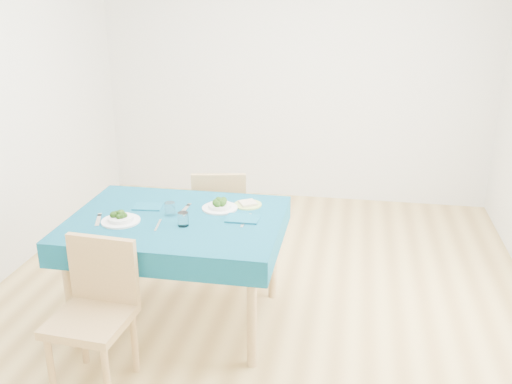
% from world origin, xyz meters
% --- Properties ---
extents(room_shell, '(4.02, 4.52, 2.73)m').
position_xyz_m(room_shell, '(0.00, 0.00, 1.35)').
color(room_shell, '#A98546').
rests_on(room_shell, ground).
extents(table, '(1.36, 1.04, 0.76)m').
position_xyz_m(table, '(-0.47, -0.32, 0.38)').
color(table, '#084159').
rests_on(table, ground).
extents(chair_near, '(0.45, 0.48, 1.04)m').
position_xyz_m(chair_near, '(-0.74, -1.06, 0.52)').
color(chair_near, '#A8844F').
rests_on(chair_near, ground).
extents(chair_far, '(0.49, 0.52, 1.02)m').
position_xyz_m(chair_far, '(-0.38, 0.51, 0.51)').
color(chair_far, '#A8844F').
rests_on(chair_far, ground).
extents(bowl_near, '(0.25, 0.25, 0.07)m').
position_xyz_m(bowl_near, '(-0.79, -0.45, 0.80)').
color(bowl_near, white).
rests_on(bowl_near, table).
extents(bowl_far, '(0.24, 0.24, 0.07)m').
position_xyz_m(bowl_far, '(-0.22, -0.12, 0.79)').
color(bowl_far, white).
rests_on(bowl_far, table).
extents(fork_near, '(0.09, 0.19, 0.00)m').
position_xyz_m(fork_near, '(-0.94, -0.45, 0.76)').
color(fork_near, silver).
rests_on(fork_near, table).
extents(knife_near, '(0.04, 0.19, 0.00)m').
position_xyz_m(knife_near, '(-0.54, -0.46, 0.76)').
color(knife_near, silver).
rests_on(knife_near, table).
extents(fork_far, '(0.03, 0.20, 0.00)m').
position_xyz_m(fork_far, '(-0.45, -0.19, 0.76)').
color(fork_far, silver).
rests_on(fork_far, table).
extents(knife_far, '(0.03, 0.23, 0.00)m').
position_xyz_m(knife_far, '(-0.01, -0.29, 0.76)').
color(knife_far, silver).
rests_on(knife_far, table).
extents(napkin_near, '(0.20, 0.15, 0.01)m').
position_xyz_m(napkin_near, '(-0.71, -0.18, 0.76)').
color(napkin_near, navy).
rests_on(napkin_near, table).
extents(napkin_far, '(0.21, 0.15, 0.01)m').
position_xyz_m(napkin_far, '(-0.04, -0.27, 0.76)').
color(napkin_far, navy).
rests_on(napkin_far, table).
extents(tumbler_center, '(0.07, 0.07, 0.09)m').
position_xyz_m(tumbler_center, '(-0.52, -0.28, 0.80)').
color(tumbler_center, white).
rests_on(tumbler_center, table).
extents(tumbler_side, '(0.07, 0.07, 0.09)m').
position_xyz_m(tumbler_side, '(-0.38, -0.43, 0.80)').
color(tumbler_side, white).
rests_on(tumbler_side, table).
extents(side_plate, '(0.19, 0.19, 0.01)m').
position_xyz_m(side_plate, '(-0.05, -0.02, 0.76)').
color(side_plate, '#B1CB63').
rests_on(side_plate, table).
extents(bread_slice, '(0.15, 0.15, 0.02)m').
position_xyz_m(bread_slice, '(-0.05, -0.02, 0.78)').
color(bread_slice, beige).
rests_on(bread_slice, side_plate).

